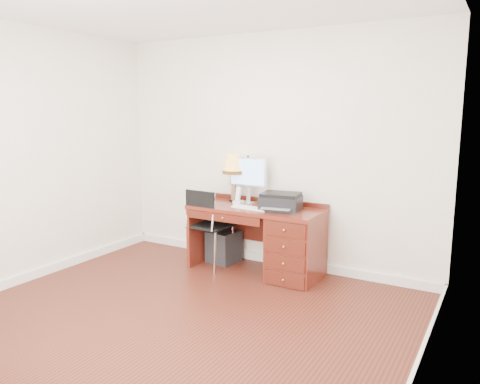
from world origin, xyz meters
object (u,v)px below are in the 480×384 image
Objects in this scene: monitor at (248,174)px; printer at (281,201)px; phone at (238,199)px; leg_lamp at (234,167)px; desk at (282,240)px; chair at (208,220)px; equipment_box at (224,246)px.

monitor is 1.15× the size of printer.
monitor reaches higher than printer.
phone is at bearing 167.99° from printer.
leg_lamp is at bearing 157.43° from printer.
printer is 0.78m from leg_lamp.
desk is 1.05m from leg_lamp.
leg_lamp is at bearing 68.62° from chair.
printer is at bearing 1.89° from equipment_box.
leg_lamp reaches higher than phone.
desk is at bearing 14.17° from chair.
printer is at bearing 0.57° from phone.
phone is 0.53× the size of equipment_box.
chair reaches higher than equipment_box.
equipment_box is at bearing 164.22° from printer.
phone is (-0.06, -0.12, -0.28)m from monitor.
desk is 1.61× the size of chair.
monitor is 0.57m from printer.
leg_lamp is 1.47× the size of equipment_box.
printer is 2.30× the size of phone.
monitor is 0.95m from equipment_box.
desk reaches higher than equipment_box.
equipment_box is (-0.82, 0.10, -0.22)m from desk.
monitor is 1.41× the size of equipment_box.
leg_lamp is 0.70m from chair.
monitor reaches higher than chair.
chair is 0.46m from equipment_box.
monitor reaches higher than phone.
leg_lamp reaches higher than chair.
printer is (-0.02, 0.00, 0.43)m from desk.
monitor reaches higher than equipment_box.
chair is at bearing -139.51° from monitor.
desk is 3.93× the size of equipment_box.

